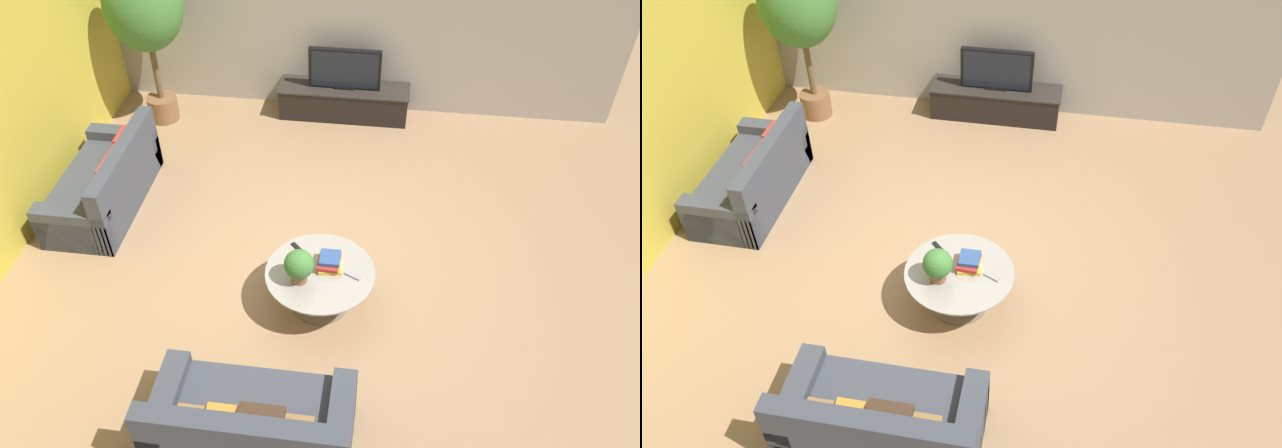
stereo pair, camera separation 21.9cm
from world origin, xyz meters
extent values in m
plane|color=#9E7A56|center=(0.00, 0.00, 0.00)|extent=(24.00, 24.00, 0.00)
cube|color=#A39E93|center=(0.00, 3.26, 1.50)|extent=(7.40, 0.12, 3.00)
cube|color=black|center=(0.03, 2.94, 0.22)|extent=(1.77, 0.48, 0.44)
cube|color=#2D2823|center=(0.03, 2.94, 0.43)|extent=(1.80, 0.50, 0.02)
cube|color=black|center=(0.03, 2.94, 0.73)|extent=(0.98, 0.08, 0.57)
cube|color=black|center=(0.03, 2.90, 0.73)|extent=(0.90, 0.00, 0.51)
cube|color=black|center=(0.03, 2.94, 0.46)|extent=(0.29, 0.13, 0.02)
cylinder|color=#756656|center=(0.15, -0.55, 0.01)|extent=(0.59, 0.59, 0.02)
cylinder|color=#756656|center=(0.15, -0.55, 0.22)|extent=(0.10, 0.10, 0.44)
cylinder|color=gray|center=(0.15, -0.55, 0.45)|extent=(1.07, 1.07, 0.02)
cube|color=#3D424C|center=(-2.58, 0.66, 0.21)|extent=(0.84, 1.72, 0.42)
cube|color=#3D424C|center=(-2.24, 0.66, 0.63)|extent=(0.16, 1.72, 0.42)
cube|color=#3D424C|center=(-2.58, 1.42, 0.27)|extent=(0.84, 0.20, 0.54)
cube|color=#3D424C|center=(-2.58, -0.10, 0.27)|extent=(0.84, 0.20, 0.54)
cube|color=#B23328|center=(-2.40, 1.08, 0.57)|extent=(0.14, 0.34, 0.32)
cube|color=#B23328|center=(-2.40, 0.80, 0.56)|extent=(0.17, 0.31, 0.29)
cube|color=#B23328|center=(-2.40, 0.52, 0.56)|extent=(0.16, 0.31, 0.30)
cube|color=#422D1E|center=(-2.40, 0.24, 0.55)|extent=(0.17, 0.28, 0.28)
cube|color=#3D424C|center=(-0.19, -2.09, 0.21)|extent=(1.61, 0.84, 0.42)
cube|color=#3D424C|center=(-0.19, -2.43, 0.63)|extent=(1.61, 0.16, 0.42)
cube|color=#3D424C|center=(0.51, -2.09, 0.27)|extent=(0.20, 0.84, 0.54)
cube|color=#3D424C|center=(-0.90, -2.09, 0.27)|extent=(0.20, 0.84, 0.54)
cube|color=olive|center=(0.19, -2.27, 0.55)|extent=(0.28, 0.13, 0.26)
cube|color=#422D1E|center=(-0.07, -2.27, 0.58)|extent=(0.35, 0.17, 0.33)
cube|color=orange|center=(-0.32, -2.27, 0.57)|extent=(0.32, 0.13, 0.30)
cube|color=olive|center=(-0.57, -2.27, 0.55)|extent=(0.28, 0.16, 0.27)
cylinder|color=brown|center=(-2.46, 2.54, 0.17)|extent=(0.41, 0.41, 0.34)
cylinder|color=brown|center=(-2.46, 2.54, 0.70)|extent=(0.08, 0.08, 0.72)
ellipsoid|color=#3D7533|center=(-2.46, 2.54, 1.67)|extent=(0.99, 0.99, 1.21)
cylinder|color=brown|center=(-0.03, -0.68, 0.50)|extent=(0.15, 0.15, 0.10)
sphere|color=#3D7533|center=(-0.03, -0.68, 0.67)|extent=(0.29, 0.29, 0.29)
cube|color=gold|center=(0.23, -0.46, 0.48)|extent=(0.26, 0.28, 0.04)
cube|color=#A32823|center=(0.23, -0.46, 0.52)|extent=(0.22, 0.27, 0.04)
cube|color=#2D4C84|center=(0.24, -0.45, 0.55)|extent=(0.20, 0.21, 0.04)
cube|color=black|center=(-0.12, -0.26, 0.47)|extent=(0.14, 0.14, 0.02)
cube|color=gray|center=(0.47, -0.57, 0.47)|extent=(0.16, 0.10, 0.02)
camera|label=1|loc=(0.68, -4.63, 4.86)|focal=35.00mm
camera|label=2|loc=(0.90, -4.60, 4.86)|focal=35.00mm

